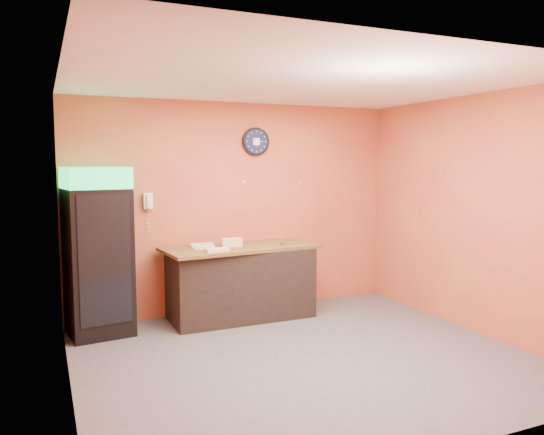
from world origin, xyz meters
TOP-DOWN VIEW (x-y plane):
  - floor at (0.00, 0.00)m, footprint 4.50×4.50m
  - back_wall at (0.00, 2.00)m, footprint 4.50×0.02m
  - left_wall at (-2.25, 0.00)m, footprint 0.02×4.00m
  - right_wall at (2.25, 0.00)m, footprint 0.02×4.00m
  - ceiling at (0.00, 0.00)m, footprint 4.50×4.00m
  - beverage_cooler at (-1.86, 1.61)m, footprint 0.76×0.77m
  - prep_counter at (-0.11, 1.60)m, footprint 1.80×0.81m
  - wall_clock at (0.26, 1.97)m, footprint 0.38×0.06m
  - wall_phone at (-1.20, 1.95)m, footprint 0.11×0.10m
  - butcher_paper at (-0.11, 1.60)m, footprint 2.04×1.04m
  - sub_roll_stack at (-0.23, 1.58)m, footprint 0.27×0.10m
  - wrapped_sandwich_left at (-0.60, 1.55)m, footprint 0.27×0.15m
  - wrapped_sandwich_mid at (-0.51, 1.30)m, footprint 0.30×0.14m
  - wrapped_sandwich_right at (-0.58, 1.73)m, footprint 0.31×0.15m
  - kitchen_tool at (-0.19, 1.72)m, footprint 0.06×0.06m

SIDE VIEW (x-z plane):
  - floor at x=0.00m, z-range 0.00..0.00m
  - prep_counter at x=-0.11m, z-range 0.00..0.90m
  - butcher_paper at x=-0.11m, z-range 0.90..0.94m
  - beverage_cooler at x=-1.86m, z-range -0.02..1.93m
  - wrapped_sandwich_left at x=-0.60m, z-range 0.94..0.98m
  - wrapped_sandwich_mid at x=-0.51m, z-range 0.94..0.98m
  - wrapped_sandwich_right at x=-0.58m, z-range 0.94..0.98m
  - kitchen_tool at x=-0.19m, z-range 0.94..1.00m
  - sub_roll_stack at x=-0.23m, z-range 0.94..1.05m
  - back_wall at x=0.00m, z-range 0.00..2.80m
  - left_wall at x=-2.25m, z-range 0.00..2.80m
  - right_wall at x=2.25m, z-range 0.00..2.80m
  - wall_phone at x=-1.20m, z-range 1.43..1.63m
  - wall_clock at x=0.26m, z-range 2.10..2.48m
  - ceiling at x=0.00m, z-range 2.79..2.81m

